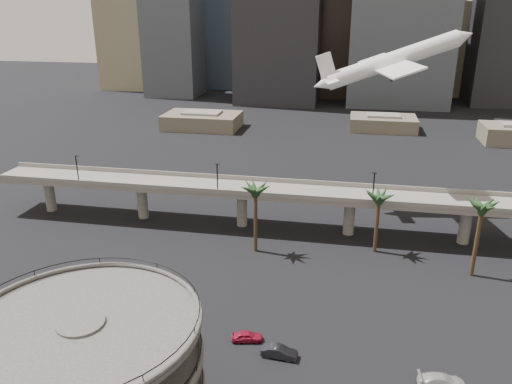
% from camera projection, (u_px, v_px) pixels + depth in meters
% --- Properties ---
extents(parking_ramp, '(22.20, 22.20, 17.35)m').
position_uv_depth(parking_ramp, '(89.00, 379.00, 47.56)').
color(parking_ramp, '#444240').
rests_on(parking_ramp, ground).
extents(overpass, '(130.00, 9.30, 14.70)m').
position_uv_depth(overpass, '(295.00, 196.00, 100.44)').
color(overpass, slate).
rests_on(overpass, ground).
extents(palm_trees, '(54.40, 18.40, 14.00)m').
position_uv_depth(palm_trees, '(411.00, 198.00, 88.35)').
color(palm_trees, '#402E1B').
rests_on(palm_trees, ground).
extents(low_buildings, '(135.00, 27.50, 6.80)m').
position_uv_depth(low_buildings, '(341.00, 125.00, 181.15)').
color(low_buildings, '#695D4D').
rests_on(low_buildings, ground).
extents(airborne_jet, '(33.89, 30.78, 14.26)m').
position_uv_depth(airborne_jet, '(391.00, 61.00, 105.14)').
color(airborne_jet, white).
rests_on(airborne_jet, ground).
extents(car_a, '(4.51, 2.53, 1.45)m').
position_uv_depth(car_a, '(247.00, 336.00, 68.36)').
color(car_a, '#AA1836').
rests_on(car_a, ground).
extents(car_b, '(4.89, 1.99, 1.58)m').
position_uv_depth(car_b, '(279.00, 352.00, 65.16)').
color(car_b, '#212227').
rests_on(car_b, ground).
extents(car_c, '(5.88, 2.76, 1.66)m').
position_uv_depth(car_c, '(442.00, 381.00, 59.98)').
color(car_c, '#B8B9B4').
rests_on(car_c, ground).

